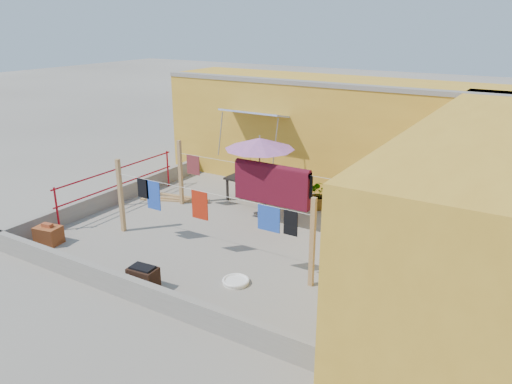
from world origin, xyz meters
TOP-DOWN VIEW (x-y plane):
  - ground at (0.00, 0.00)m, footprint 80.00×80.00m
  - wall_back at (0.50, 4.69)m, footprint 11.00×3.27m
  - wall_right at (5.20, 0.00)m, footprint 2.40×9.00m
  - parapet_front at (0.00, -3.58)m, footprint 8.30×0.16m
  - parapet_left at (-4.08, 0.00)m, footprint 0.16×7.30m
  - red_railing at (-3.85, -0.20)m, footprint 0.05×4.20m
  - clothesline_rig at (0.30, 0.58)m, footprint 5.09×2.35m
  - patio_umbrella at (-0.23, 1.21)m, footprint 1.95×1.95m
  - outdoor_table at (-0.93, 1.95)m, footprint 1.46×0.77m
  - brick_stack at (-3.43, -2.80)m, footprint 0.62×0.49m
  - lumber_pile at (-2.82, 0.91)m, footprint 1.87×0.87m
  - brazier at (-0.13, -3.20)m, footprint 0.57×0.41m
  - white_basin at (1.23, -2.10)m, footprint 0.53×0.53m
  - water_jug_a at (2.86, 1.85)m, footprint 0.24×0.24m
  - water_jug_b at (3.56, 0.86)m, footprint 0.21×0.21m
  - green_hose at (2.68, 2.51)m, footprint 0.52×0.52m
  - plant_back_a at (0.89, 2.42)m, footprint 0.97×0.93m
  - plant_back_b at (2.60, 3.20)m, footprint 0.43×0.43m
  - plant_right_a at (3.70, 2.19)m, footprint 0.58×0.52m
  - plant_right_b at (3.70, 0.32)m, footprint 0.48×0.48m
  - plant_right_c at (3.70, -2.76)m, footprint 0.66×0.64m

SIDE VIEW (x-z plane):
  - ground at x=0.00m, z-range 0.00..0.00m
  - green_hose at x=2.68m, z-range 0.00..0.07m
  - white_basin at x=1.23m, z-range 0.00..0.09m
  - lumber_pile at x=-2.82m, z-range 0.00..0.11m
  - water_jug_b at x=3.56m, z-range -0.02..0.31m
  - water_jug_a at x=2.86m, z-range -0.02..0.35m
  - brick_stack at x=-3.43m, z-range -0.03..0.46m
  - parapet_front at x=0.00m, z-range 0.00..0.44m
  - parapet_left at x=-4.08m, z-range 0.00..0.44m
  - brazier at x=-0.13m, z-range -0.01..0.48m
  - plant_right_c at x=3.70m, z-range 0.00..0.55m
  - plant_back_b at x=2.60m, z-range 0.00..0.68m
  - plant_right_b at x=3.70m, z-range 0.00..0.68m
  - plant_back_a at x=0.89m, z-range 0.00..0.83m
  - plant_right_a at x=3.70m, z-range 0.00..0.92m
  - outdoor_table at x=-0.93m, z-range 0.27..0.95m
  - red_railing at x=-3.85m, z-range 0.17..1.27m
  - clothesline_rig at x=0.30m, z-range 0.13..1.93m
  - wall_right at x=5.20m, z-range 0.00..3.20m
  - wall_back at x=0.50m, z-range 0.00..3.21m
  - patio_umbrella at x=-0.23m, z-range 0.84..2.97m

